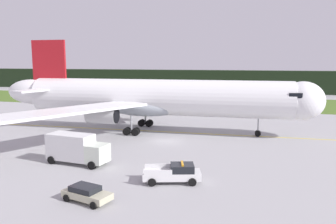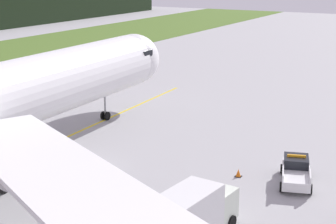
% 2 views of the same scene
% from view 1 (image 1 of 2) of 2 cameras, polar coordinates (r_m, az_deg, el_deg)
% --- Properties ---
extents(ground, '(320.00, 320.00, 0.00)m').
position_cam_1_polar(ground, '(49.32, -0.32, -4.90)').
color(ground, '#9F9EA0').
extents(grass_verge, '(320.00, 30.42, 0.04)m').
position_cam_1_polar(grass_verge, '(96.45, 7.79, 1.65)').
color(grass_verge, '#496824').
rests_on(grass_verge, ground).
extents(distant_tree_line, '(288.00, 6.52, 7.97)m').
position_cam_1_polar(distant_tree_line, '(129.64, 9.97, 5.12)').
color(distant_tree_line, black).
rests_on(distant_tree_line, ground).
extents(taxiway_centerline_main, '(67.42, 3.32, 0.01)m').
position_cam_1_polar(taxiway_centerline_main, '(56.08, -1.85, -3.25)').
color(taxiway_centerline_main, yellow).
rests_on(taxiway_centerline_main, ground).
extents(airliner, '(52.95, 49.04, 15.00)m').
position_cam_1_polar(airliner, '(55.39, -2.54, 2.34)').
color(airliner, white).
rests_on(airliner, ground).
extents(ops_pickup_truck, '(5.83, 3.54, 1.94)m').
position_cam_1_polar(ops_pickup_truck, '(32.90, 1.04, -10.19)').
color(ops_pickup_truck, silver).
rests_on(ops_pickup_truck, ground).
extents(catering_truck, '(7.29, 3.27, 3.50)m').
position_cam_1_polar(catering_truck, '(39.77, -15.12, -5.85)').
color(catering_truck, silver).
rests_on(catering_truck, ground).
extents(staff_car, '(4.48, 2.78, 1.30)m').
position_cam_1_polar(staff_car, '(29.58, -13.45, -13.05)').
color(staff_car, '#B8B597').
rests_on(staff_car, ground).
extents(apron_cone, '(0.51, 0.51, 0.64)m').
position_cam_1_polar(apron_cone, '(37.24, 1.13, -8.89)').
color(apron_cone, black).
rests_on(apron_cone, ground).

